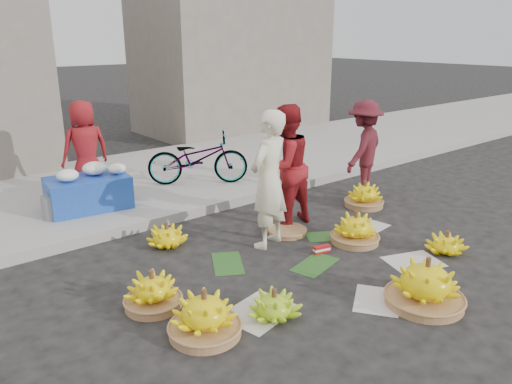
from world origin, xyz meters
TOP-DOWN VIEW (x-y plane):
  - ground at (0.00, 0.00)m, footprint 80.00×80.00m
  - curb at (0.00, 2.20)m, footprint 40.00×0.25m
  - sidewalk at (0.00, 4.30)m, footprint 40.00×4.00m
  - building_right at (4.50, 7.70)m, footprint 5.00×3.00m
  - newspaper_scatter at (0.00, -0.80)m, footprint 3.20×1.80m
  - banana_leaves at (-0.10, 0.20)m, footprint 2.00×1.00m
  - banana_bunch_0 at (-1.94, -0.58)m, footprint 0.68×0.68m
  - banana_bunch_1 at (-1.25, -0.77)m, footprint 0.51×0.51m
  - banana_bunch_2 at (0.12, -1.55)m, footprint 0.95×0.95m
  - banana_bunch_3 at (1.45, -1.00)m, footprint 0.47×0.47m
  - banana_bunch_4 at (0.81, -0.05)m, footprint 0.69×0.69m
  - banana_bunch_5 at (2.06, 0.82)m, footprint 0.61×0.61m
  - banana_bunch_6 at (-2.08, 0.16)m, footprint 0.58×0.58m
  - banana_bunch_7 at (-1.21, 1.43)m, footprint 0.60×0.60m
  - basket_spare at (0.30, 0.74)m, footprint 0.63×0.63m
  - incense_stack at (0.21, -0.01)m, footprint 0.23×0.12m
  - vendor_cream at (-0.14, 0.63)m, footprint 0.76×0.62m
  - vendor_red at (0.53, 1.05)m, footprint 0.89×0.71m
  - man_striped at (2.47, 1.23)m, footprint 1.20×0.92m
  - flower_table at (-1.54, 3.19)m, footprint 1.26×0.87m
  - grey_bucket at (-2.12, 3.10)m, footprint 0.30×0.30m
  - flower_vendor at (-1.28, 3.88)m, footprint 0.77×0.51m
  - bicycle at (0.47, 3.26)m, footprint 1.44×1.81m

SIDE VIEW (x-z plane):
  - ground at x=0.00m, z-range 0.00..0.00m
  - newspaper_scatter at x=0.00m, z-range 0.00..0.01m
  - banana_leaves at x=-0.10m, z-range 0.00..0.01m
  - basket_spare at x=0.30m, z-range 0.00..0.06m
  - incense_stack at x=0.21m, z-range 0.01..0.10m
  - sidewalk at x=0.00m, z-range 0.00..0.12m
  - curb at x=0.00m, z-range 0.00..0.15m
  - banana_bunch_3 at x=1.45m, z-range -0.02..0.28m
  - banana_bunch_1 at x=-1.25m, z-range -0.02..0.29m
  - banana_bunch_7 at x=-1.21m, z-range -0.02..0.30m
  - banana_bunch_6 at x=-2.08m, z-range -0.03..0.38m
  - banana_bunch_5 at x=2.06m, z-range -0.03..0.40m
  - banana_bunch_4 at x=0.81m, z-range -0.03..0.41m
  - banana_bunch_0 at x=-1.94m, z-range -0.03..0.43m
  - banana_bunch_2 at x=0.12m, z-range -0.03..0.50m
  - grey_bucket at x=-2.12m, z-range 0.12..0.46m
  - flower_table at x=-1.54m, z-range 0.06..0.75m
  - bicycle at x=0.47m, z-range 0.12..1.04m
  - man_striped at x=2.47m, z-range 0.00..1.64m
  - vendor_red at x=0.53m, z-range 0.00..1.75m
  - vendor_cream at x=-0.14m, z-range 0.00..1.79m
  - flower_vendor at x=-1.28m, z-range 0.12..1.68m
  - building_right at x=4.50m, z-range 0.00..5.00m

